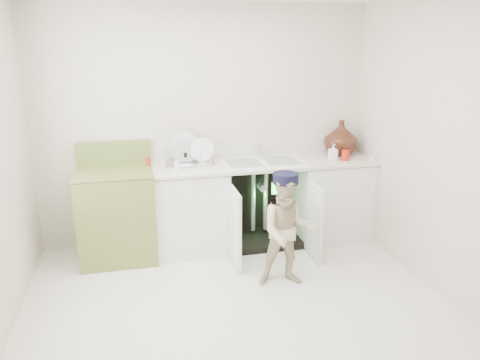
# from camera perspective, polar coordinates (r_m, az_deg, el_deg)

# --- Properties ---
(ground) EXTENTS (3.50, 3.50, 0.00)m
(ground) POSITION_cam_1_polar(r_m,az_deg,el_deg) (4.05, -0.41, -15.04)
(ground) COLOR beige
(ground) RESTS_ON ground
(room_shell) EXTENTS (6.00, 5.50, 1.26)m
(room_shell) POSITION_cam_1_polar(r_m,az_deg,el_deg) (3.55, -0.45, 2.38)
(room_shell) COLOR beige
(room_shell) RESTS_ON ground
(counter_run) EXTENTS (2.44, 1.02, 1.28)m
(counter_run) POSITION_cam_1_polar(r_m,az_deg,el_deg) (5.04, 3.14, -2.32)
(counter_run) COLOR white
(counter_run) RESTS_ON ground
(avocado_stove) EXTENTS (0.74, 0.65, 1.14)m
(avocado_stove) POSITION_cam_1_polar(r_m,az_deg,el_deg) (4.83, -14.75, -3.90)
(avocado_stove) COLOR olive
(avocado_stove) RESTS_ON ground
(repair_worker) EXTENTS (0.55, 0.83, 1.04)m
(repair_worker) POSITION_cam_1_polar(r_m,az_deg,el_deg) (4.17, 5.81, -6.06)
(repair_worker) COLOR beige
(repair_worker) RESTS_ON ground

